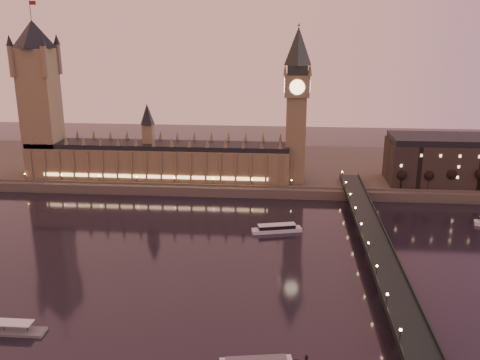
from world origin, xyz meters
name	(u,v)px	position (x,y,z in m)	size (l,w,h in m)	color
ground	(184,264)	(0.00, 0.00, 0.00)	(700.00, 700.00, 0.00)	black
far_embankment	(262,168)	(30.00, 165.00, 3.00)	(560.00, 130.00, 6.00)	#423D35
palace_of_westminster	(158,156)	(-40.12, 120.99, 21.71)	(180.00, 26.62, 52.00)	brown
victoria_tower	(39,91)	(-120.00, 121.00, 65.79)	(31.68, 31.68, 118.00)	brown
big_ben	(297,96)	(53.99, 120.99, 63.95)	(17.68, 17.68, 104.00)	brown
westminster_bridge	(380,260)	(91.61, 0.00, 5.52)	(13.20, 260.00, 15.30)	black
bare_tree_0	(401,174)	(122.14, 109.00, 16.22)	(6.72, 6.72, 13.66)	black
bare_tree_1	(427,175)	(138.77, 109.00, 16.22)	(6.72, 6.72, 13.66)	black
bare_tree_2	(453,175)	(155.41, 109.00, 16.22)	(6.72, 6.72, 13.66)	black
bare_tree_3	(480,176)	(172.04, 109.00, 16.22)	(6.72, 6.72, 13.66)	black
cruise_boat_a	(277,228)	(43.51, 43.87, 1.92)	(27.90, 12.31, 4.36)	silver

